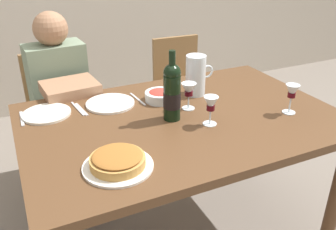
% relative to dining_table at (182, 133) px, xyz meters
% --- Properties ---
extents(dining_table, '(1.50, 1.00, 0.76)m').
position_rel_dining_table_xyz_m(dining_table, '(0.00, 0.00, 0.00)').
color(dining_table, brown).
rests_on(dining_table, ground).
extents(wine_bottle, '(0.08, 0.08, 0.33)m').
position_rel_dining_table_xyz_m(wine_bottle, '(-0.05, -0.00, 0.23)').
color(wine_bottle, black).
rests_on(wine_bottle, dining_table).
extents(water_pitcher, '(0.16, 0.11, 0.22)m').
position_rel_dining_table_xyz_m(water_pitcher, '(0.19, 0.22, 0.19)').
color(water_pitcher, silver).
rests_on(water_pitcher, dining_table).
extents(baked_tart, '(0.27, 0.27, 0.06)m').
position_rel_dining_table_xyz_m(baked_tart, '(-0.41, -0.28, 0.12)').
color(baked_tart, white).
rests_on(baked_tart, dining_table).
extents(salad_bowl, '(0.16, 0.16, 0.06)m').
position_rel_dining_table_xyz_m(salad_bowl, '(-0.02, 0.22, 0.12)').
color(salad_bowl, silver).
rests_on(salad_bowl, dining_table).
extents(wine_glass_left_diner, '(0.07, 0.07, 0.14)m').
position_rel_dining_table_xyz_m(wine_glass_left_diner, '(0.07, 0.07, 0.19)').
color(wine_glass_left_diner, silver).
rests_on(wine_glass_left_diner, dining_table).
extents(wine_glass_right_diner, '(0.07, 0.07, 0.15)m').
position_rel_dining_table_xyz_m(wine_glass_right_diner, '(0.49, -0.18, 0.20)').
color(wine_glass_right_diner, silver).
rests_on(wine_glass_right_diner, dining_table).
extents(wine_glass_centre, '(0.07, 0.07, 0.14)m').
position_rel_dining_table_xyz_m(wine_glass_centre, '(0.08, -0.12, 0.19)').
color(wine_glass_centre, silver).
rests_on(wine_glass_centre, dining_table).
extents(dinner_plate_left_setting, '(0.25, 0.25, 0.01)m').
position_rel_dining_table_xyz_m(dinner_plate_left_setting, '(-0.27, 0.28, 0.10)').
color(dinner_plate_left_setting, white).
rests_on(dinner_plate_left_setting, dining_table).
extents(dinner_plate_right_setting, '(0.23, 0.23, 0.01)m').
position_rel_dining_table_xyz_m(dinner_plate_right_setting, '(-0.59, 0.30, 0.10)').
color(dinner_plate_right_setting, silver).
rests_on(dinner_plate_right_setting, dining_table).
extents(fork_left_setting, '(0.03, 0.16, 0.00)m').
position_rel_dining_table_xyz_m(fork_left_setting, '(-0.42, 0.28, 0.09)').
color(fork_left_setting, silver).
rests_on(fork_left_setting, dining_table).
extents(knife_left_setting, '(0.02, 0.18, 0.00)m').
position_rel_dining_table_xyz_m(knife_left_setting, '(-0.12, 0.28, 0.09)').
color(knife_left_setting, silver).
rests_on(knife_left_setting, dining_table).
extents(knife_right_setting, '(0.03, 0.18, 0.00)m').
position_rel_dining_table_xyz_m(knife_right_setting, '(-0.44, 0.30, 0.09)').
color(knife_right_setting, silver).
rests_on(knife_right_setting, dining_table).
extents(spoon_right_setting, '(0.02, 0.16, 0.00)m').
position_rel_dining_table_xyz_m(spoon_right_setting, '(-0.70, 0.30, 0.09)').
color(spoon_right_setting, silver).
rests_on(spoon_right_setting, dining_table).
extents(chair_left, '(0.43, 0.43, 0.87)m').
position_rel_dining_table_xyz_m(chair_left, '(-0.46, 0.92, -0.17)').
color(chair_left, olive).
rests_on(chair_left, ground).
extents(diner_left, '(0.36, 0.52, 1.16)m').
position_rel_dining_table_xyz_m(diner_left, '(-0.44, 0.68, -0.05)').
color(diner_left, gray).
rests_on(diner_left, ground).
extents(chair_right, '(0.41, 0.41, 0.87)m').
position_rel_dining_table_xyz_m(chair_right, '(0.45, 0.90, -0.17)').
color(chair_right, olive).
rests_on(chair_right, ground).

